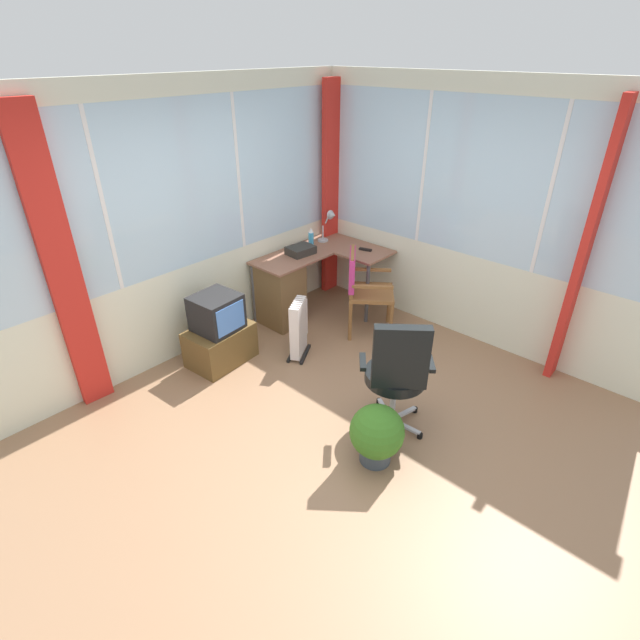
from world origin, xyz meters
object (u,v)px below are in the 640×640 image
(desk_lamp, at_px, (330,221))
(spray_bottle, at_px, (311,237))
(desk, at_px, (287,288))
(paper_tray, at_px, (301,250))
(tv_remote, at_px, (365,250))
(potted_plant, at_px, (377,434))
(tv_on_stand, at_px, (219,333))
(space_heater, at_px, (299,328))
(office_chair, at_px, (397,370))
(wooden_armchair, at_px, (360,282))

(desk_lamp, relative_size, spray_bottle, 1.75)
(desk, height_order, paper_tray, paper_tray)
(tv_remote, relative_size, potted_plant, 0.30)
(desk, relative_size, tv_on_stand, 1.88)
(potted_plant, bearing_deg, space_heater, 65.66)
(desk_lamp, bearing_deg, space_heater, -151.64)
(tv_on_stand, bearing_deg, desk_lamp, 5.21)
(desk, distance_m, tv_on_stand, 1.07)
(tv_remote, bearing_deg, space_heater, 170.28)
(office_chair, distance_m, space_heater, 1.47)
(desk, bearing_deg, paper_tray, 3.76)
(paper_tray, height_order, potted_plant, paper_tray)
(tv_remote, distance_m, potted_plant, 2.59)
(tv_on_stand, bearing_deg, wooden_armchair, -24.80)
(desk, distance_m, tv_remote, 1.03)
(spray_bottle, height_order, potted_plant, spray_bottle)
(spray_bottle, xyz_separation_m, tv_on_stand, (-1.60, -0.23, -0.53))
(paper_tray, relative_size, potted_plant, 0.59)
(office_chair, bearing_deg, tv_on_stand, 99.64)
(desk, distance_m, spray_bottle, 0.71)
(desk, height_order, office_chair, office_chair)
(tv_on_stand, height_order, space_heater, tv_on_stand)
(tv_remote, xyz_separation_m, wooden_armchair, (-0.47, -0.30, -0.15))
(desk, distance_m, paper_tray, 0.46)
(desk_lamp, height_order, potted_plant, desk_lamp)
(tv_on_stand, bearing_deg, potted_plant, -91.19)
(office_chair, bearing_deg, space_heater, 77.42)
(tv_remote, relative_size, space_heater, 0.24)
(office_chair, bearing_deg, potted_plant, -165.42)
(desk, height_order, desk_lamp, desk_lamp)
(wooden_armchair, relative_size, office_chair, 0.88)
(desk, relative_size, wooden_armchair, 1.47)
(tv_on_stand, relative_size, potted_plant, 1.48)
(wooden_armchair, height_order, tv_on_stand, wooden_armchair)
(desk, xyz_separation_m, tv_remote, (0.85, -0.47, 0.35))
(paper_tray, xyz_separation_m, office_chair, (-0.99, -2.03, -0.18))
(wooden_armchair, xyz_separation_m, potted_plant, (-1.47, -1.33, -0.34))
(paper_tray, distance_m, office_chair, 2.27)
(space_heater, distance_m, potted_plant, 1.64)
(spray_bottle, distance_m, space_heater, 1.32)
(office_chair, bearing_deg, desk_lamp, 53.10)
(paper_tray, height_order, space_heater, paper_tray)
(spray_bottle, xyz_separation_m, paper_tray, (-0.28, -0.10, -0.06))
(office_chair, bearing_deg, desk, 69.95)
(desk_lamp, height_order, spray_bottle, desk_lamp)
(desk, distance_m, desk_lamp, 1.01)
(tv_remote, bearing_deg, spray_bottle, 101.23)
(paper_tray, bearing_deg, tv_on_stand, -174.43)
(desk_lamp, distance_m, tv_remote, 0.58)
(paper_tray, height_order, tv_on_stand, paper_tray)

